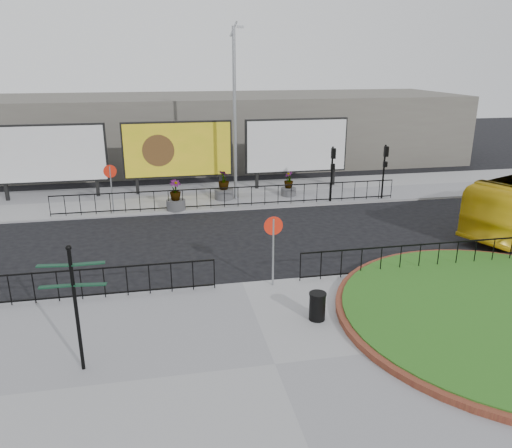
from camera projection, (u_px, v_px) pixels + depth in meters
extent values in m
plane|color=black|center=(242.00, 286.00, 17.42)|extent=(90.00, 90.00, 0.00)
cube|color=gray|center=(275.00, 366.00, 12.75)|extent=(30.00, 10.00, 0.12)
cube|color=gray|center=(207.00, 196.00, 28.58)|extent=(44.00, 6.00, 0.12)
cylinder|color=brown|center=(510.00, 315.00, 15.01)|extent=(10.40, 10.40, 0.18)
cylinder|color=#215316|center=(510.00, 314.00, 15.00)|extent=(10.00, 10.00, 0.22)
cylinder|color=gray|center=(112.00, 190.00, 24.85)|extent=(0.07, 0.07, 2.40)
cylinder|color=red|center=(110.00, 171.00, 24.55)|extent=(0.64, 0.03, 0.64)
cylinder|color=white|center=(110.00, 171.00, 24.57)|extent=(0.50, 0.03, 0.50)
cylinder|color=gray|center=(273.00, 253.00, 16.82)|extent=(0.07, 0.07, 2.40)
cylinder|color=red|center=(273.00, 226.00, 16.52)|extent=(0.64, 0.03, 0.64)
cylinder|color=white|center=(273.00, 226.00, 16.54)|extent=(0.50, 0.03, 0.50)
cube|color=black|center=(7.00, 191.00, 27.34)|extent=(0.18, 0.18, 1.00)
cube|color=black|center=(98.00, 187.00, 28.22)|extent=(0.18, 0.18, 1.00)
cube|color=black|center=(48.00, 154.00, 27.15)|extent=(6.20, 0.25, 3.20)
cube|color=silver|center=(48.00, 154.00, 27.00)|extent=(6.00, 0.06, 3.00)
cube|color=black|center=(137.00, 186.00, 28.62)|extent=(0.18, 0.18, 1.00)
cube|color=black|center=(220.00, 182.00, 29.50)|extent=(0.18, 0.18, 1.00)
cube|color=black|center=(178.00, 149.00, 28.43)|extent=(6.20, 0.25, 3.20)
cube|color=yellow|center=(178.00, 150.00, 28.28)|extent=(6.00, 0.06, 3.00)
cube|color=black|center=(257.00, 180.00, 29.91)|extent=(0.18, 0.18, 1.00)
cube|color=black|center=(333.00, 177.00, 30.79)|extent=(0.18, 0.18, 1.00)
cube|color=black|center=(296.00, 146.00, 29.72)|extent=(6.20, 0.25, 3.20)
cube|color=silver|center=(297.00, 146.00, 29.57)|extent=(6.00, 0.06, 3.00)
cylinder|color=gray|center=(235.00, 117.00, 26.49)|extent=(0.18, 0.18, 9.00)
cylinder|color=gray|center=(234.00, 29.00, 25.12)|extent=(0.43, 0.10, 0.77)
cube|color=gray|center=(240.00, 27.00, 25.15)|extent=(0.35, 0.15, 0.12)
cylinder|color=black|center=(332.00, 174.00, 26.86)|extent=(0.10, 0.10, 3.00)
cube|color=black|center=(333.00, 154.00, 26.39)|extent=(0.22, 0.18, 0.55)
cube|color=black|center=(333.00, 167.00, 26.61)|extent=(0.20, 0.16, 0.30)
cylinder|color=black|center=(384.00, 172.00, 27.41)|extent=(0.10, 0.10, 3.00)
cube|color=black|center=(386.00, 152.00, 26.94)|extent=(0.22, 0.18, 0.55)
cube|color=black|center=(385.00, 164.00, 27.16)|extent=(0.20, 0.16, 0.30)
cube|color=#5B584F|center=(193.00, 130.00, 37.13)|extent=(40.00, 10.00, 5.00)
cylinder|color=black|center=(76.00, 312.00, 12.04)|extent=(0.09, 0.09, 3.21)
sphere|color=black|center=(68.00, 248.00, 11.52)|extent=(0.14, 0.14, 0.14)
cube|color=#0E3320|center=(53.00, 266.00, 11.63)|extent=(0.76, 0.23, 0.03)
cube|color=#0E3320|center=(89.00, 264.00, 11.74)|extent=(0.76, 0.16, 0.03)
cube|color=#0E3320|center=(55.00, 286.00, 11.75)|extent=(0.75, 0.15, 0.03)
cube|color=#0E3320|center=(90.00, 285.00, 11.85)|extent=(0.76, 0.23, 0.03)
cylinder|color=black|center=(317.00, 307.00, 14.80)|extent=(0.49, 0.49, 0.81)
cylinder|color=black|center=(318.00, 294.00, 14.67)|extent=(0.52, 0.52, 0.05)
cylinder|color=#4C4C4F|center=(176.00, 205.00, 25.72)|extent=(0.98, 0.98, 0.51)
imported|color=#215316|center=(175.00, 190.00, 25.47)|extent=(0.77, 0.77, 1.06)
cylinder|color=#4C4C4F|center=(224.00, 194.00, 27.70)|extent=(1.05, 1.05, 0.55)
imported|color=#215316|center=(224.00, 180.00, 27.44)|extent=(0.85, 0.85, 1.07)
cylinder|color=#4C4C4F|center=(288.00, 192.00, 28.39)|extent=(0.86, 0.86, 0.45)
imported|color=#215316|center=(289.00, 180.00, 28.17)|extent=(0.61, 0.61, 0.95)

